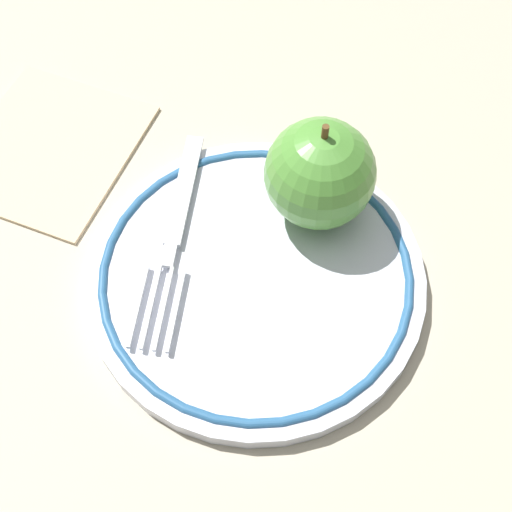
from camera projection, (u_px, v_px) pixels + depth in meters
The scene contains 5 objects.
ground_plane at pixel (285, 288), 0.47m from camera, with size 2.00×2.00×0.00m, color #B3A791.
plate at pixel (256, 277), 0.47m from camera, with size 0.22×0.22×0.02m.
apple_red_whole at pixel (320, 174), 0.45m from camera, with size 0.07×0.07×0.08m.
fork at pixel (175, 228), 0.47m from camera, with size 0.16×0.10×0.00m.
napkin_folded at pixel (49, 147), 0.53m from camera, with size 0.13×0.12×0.01m, color beige.
Camera 1 is at (0.19, 0.12, 0.42)m, focal length 50.00 mm.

